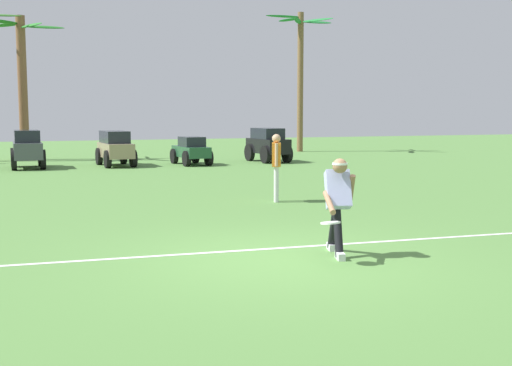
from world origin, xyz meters
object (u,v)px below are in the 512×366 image
object	(u,v)px
palm_tree_right_of_centre	(22,79)
frisbee_thrower	(338,201)
parked_car_slot_b	(115,147)
parked_car_slot_d	(268,144)
parked_car_slot_a	(27,148)
frisbee_in_flight	(331,223)
teammate_near_sideline	(276,161)
parked_car_slot_c	(191,150)
palm_tree_far_right	(300,69)

from	to	relation	value
palm_tree_right_of_centre	frisbee_thrower	bearing A→B (deg)	-79.20
palm_tree_right_of_centre	parked_car_slot_b	bearing A→B (deg)	-55.24
parked_car_slot_b	parked_car_slot_d	world-z (taller)	parked_car_slot_d
parked_car_slot_b	parked_car_slot_d	distance (m)	6.26
parked_car_slot_a	frisbee_in_flight	bearing A→B (deg)	-77.91
teammate_near_sideline	parked_car_slot_c	distance (m)	10.98
frisbee_thrower	parked_car_slot_c	world-z (taller)	frisbee_thrower
teammate_near_sideline	palm_tree_far_right	size ratio (longest dim) A/B	0.22
teammate_near_sideline	parked_car_slot_a	distance (m)	12.62
frisbee_in_flight	parked_car_slot_c	bearing A→B (deg)	82.08
parked_car_slot_b	parked_car_slot_c	bearing A→B (deg)	-8.27
palm_tree_right_of_centre	parked_car_slot_c	bearing A→B (deg)	-39.74
frisbee_in_flight	parked_car_slot_d	bearing A→B (deg)	71.65
palm_tree_far_right	parked_car_slot_c	bearing A→B (deg)	-139.77
frisbee_thrower	parked_car_slot_b	xyz separation A→B (m)	(-0.86, 16.89, -0.07)
parked_car_slot_a	palm_tree_right_of_centre	size ratio (longest dim) A/B	0.39
frisbee_thrower	parked_car_slot_c	xyz separation A→B (m)	(2.03, 16.47, -0.23)
parked_car_slot_c	palm_tree_right_of_centre	world-z (taller)	palm_tree_right_of_centre
parked_car_slot_a	palm_tree_right_of_centre	distance (m)	5.37
frisbee_thrower	parked_car_slot_a	size ratio (longest dim) A/B	0.60
frisbee_in_flight	parked_car_slot_a	xyz separation A→B (m)	(-3.73, 17.39, 0.17)
frisbee_thrower	parked_car_slot_c	size ratio (longest dim) A/B	0.62
frisbee_in_flight	parked_car_slot_c	size ratio (longest dim) A/B	0.15
frisbee_in_flight	teammate_near_sideline	bearing A→B (deg)	75.06
parked_car_slot_a	parked_car_slot_d	size ratio (longest dim) A/B	0.98
parked_car_slot_a	palm_tree_far_right	size ratio (longest dim) A/B	0.33
frisbee_thrower	palm_tree_right_of_centre	size ratio (longest dim) A/B	0.23
palm_tree_far_right	palm_tree_right_of_centre	bearing A→B (deg)	-174.95
teammate_near_sideline	parked_car_slot_d	xyz separation A→B (m)	(4.13, 11.30, -0.20)
frisbee_thrower	palm_tree_far_right	size ratio (longest dim) A/B	0.20
parked_car_slot_d	palm_tree_far_right	distance (m)	8.06
parked_car_slot_b	palm_tree_right_of_centre	bearing A→B (deg)	124.76
palm_tree_far_right	frisbee_thrower	bearing A→B (deg)	-112.61
frisbee_in_flight	palm_tree_right_of_centre	distance (m)	22.52
parked_car_slot_c	frisbee_thrower	bearing A→B (deg)	-97.02
frisbee_thrower	teammate_near_sideline	size ratio (longest dim) A/B	0.91
frisbee_thrower	parked_car_slot_a	xyz separation A→B (m)	(-4.05, 16.97, -0.05)
frisbee_in_flight	parked_car_slot_b	distance (m)	17.33
parked_car_slot_b	parked_car_slot_c	distance (m)	2.92
parked_car_slot_b	palm_tree_far_right	size ratio (longest dim) A/B	0.34
parked_car_slot_a	palm_tree_right_of_centre	world-z (taller)	palm_tree_right_of_centre
parked_car_slot_c	palm_tree_far_right	xyz separation A→B (m)	(7.46, 6.31, 3.75)
frisbee_in_flight	palm_tree_far_right	distance (m)	25.47
parked_car_slot_a	parked_car_slot_c	xyz separation A→B (m)	(6.08, -0.50, -0.18)
frisbee_in_flight	teammate_near_sideline	world-z (taller)	teammate_near_sideline
frisbee_thrower	palm_tree_right_of_centre	world-z (taller)	palm_tree_right_of_centre
parked_car_slot_b	frisbee_in_flight	bearing A→B (deg)	-88.21
parked_car_slot_d	frisbee_thrower	bearing A→B (deg)	-107.79
frisbee_thrower	teammate_near_sideline	xyz separation A→B (m)	(1.27, 5.52, 0.14)
palm_tree_right_of_centre	palm_tree_far_right	bearing A→B (deg)	5.05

